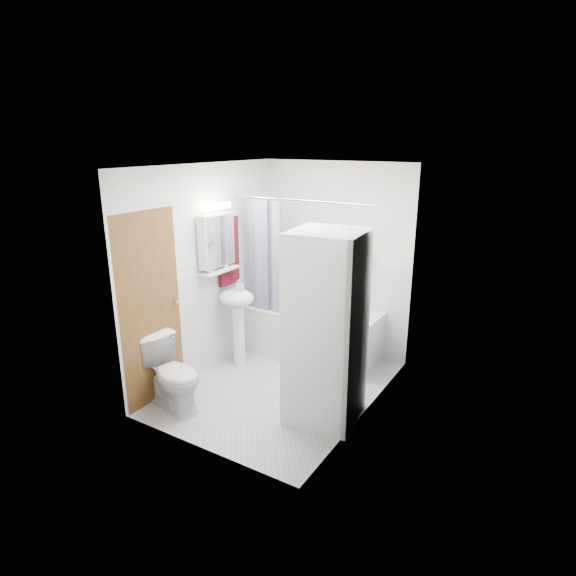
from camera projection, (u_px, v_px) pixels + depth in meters
The scene contains 20 objects.
floor at pixel (280, 387), 5.36m from camera, with size 2.60×2.60×0.00m, color silver.
room_walls at pixel (279, 257), 4.92m from camera, with size 2.60×2.60×2.60m.
wainscot at pixel (294, 329), 5.42m from camera, with size 1.98×2.58×2.58m.
door at pixel (176, 301), 5.09m from camera, with size 0.05×2.00×2.00m.
bathtub at pixel (313, 330), 6.05m from camera, with size 1.65×0.78×0.63m.
tub_spout at pixel (340, 280), 6.04m from camera, with size 0.04×0.04×0.12m, color silver.
curtain_rod at pixel (301, 200), 5.29m from camera, with size 0.02×0.02×1.83m, color silver.
shower_curtain at pixel (262, 260), 5.78m from camera, with size 0.55×0.02×1.45m.
sink at pixel (237, 309), 5.72m from camera, with size 0.44×0.37×1.04m.
medicine_cabinet at pixel (217, 239), 5.43m from camera, with size 0.13×0.50×0.71m.
shelf at pixel (219, 270), 5.53m from camera, with size 0.18×0.54×0.03m, color silver.
shower_caddy at pixel (344, 265), 5.95m from camera, with size 0.22×0.06×0.02m, color silver.
towel at pixel (229, 250), 5.70m from camera, with size 0.07×0.34×0.82m.
washer_dryer at pixel (326, 328), 4.54m from camera, with size 0.74×0.73×1.87m.
toilet at pixel (172, 374), 4.87m from camera, with size 0.42×0.75×0.73m, color white.
soap_pump at pixel (240, 290), 5.64m from camera, with size 0.08×0.17×0.08m, color gray.
shelf_bottle at pixel (210, 269), 5.39m from camera, with size 0.07×0.18×0.07m, color gray.
shelf_cup at pixel (225, 263), 5.61m from camera, with size 0.10×0.09×0.10m, color gray.
shampoo_a at pixel (359, 261), 5.83m from camera, with size 0.13×0.17×0.13m, color gray.
shampoo_b at pixel (368, 265), 5.78m from camera, with size 0.08×0.21×0.08m, color #2933A7.
Camera 1 is at (2.57, -4.05, 2.64)m, focal length 30.00 mm.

